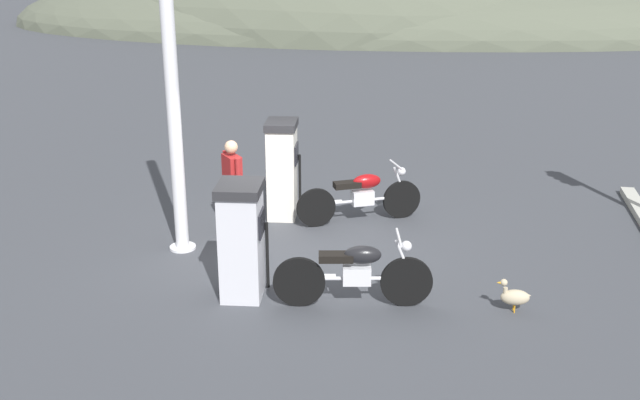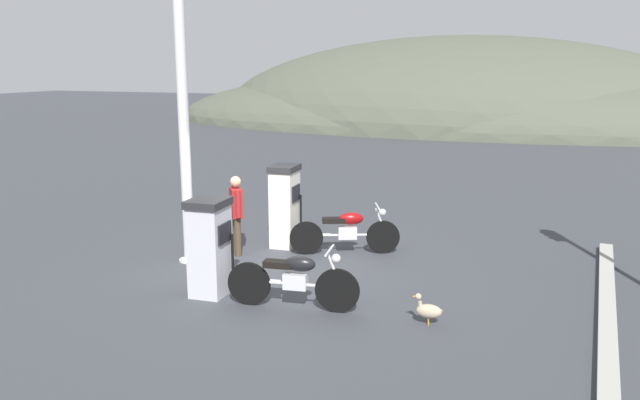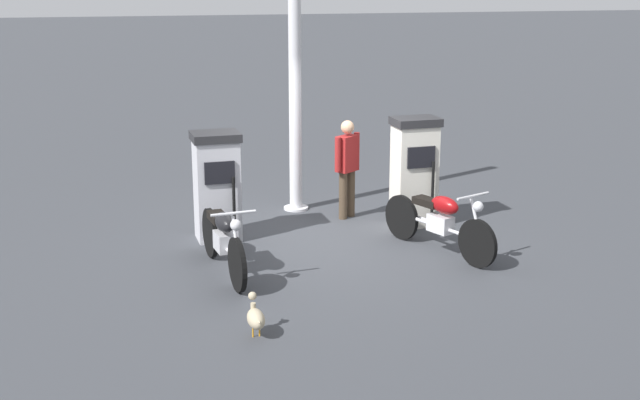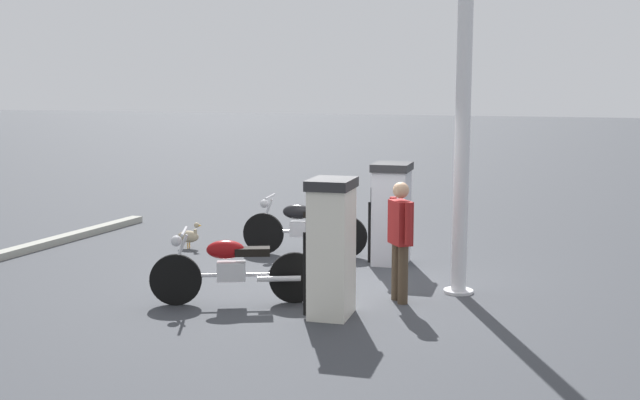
% 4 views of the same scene
% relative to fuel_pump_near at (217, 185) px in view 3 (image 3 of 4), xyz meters
% --- Properties ---
extents(ground_plane, '(120.00, 120.00, 0.00)m').
position_rel_fuel_pump_near_xyz_m(ground_plane, '(0.40, 1.49, -0.80)').
color(ground_plane, '#383A3F').
extents(fuel_pump_near, '(0.62, 0.71, 1.58)m').
position_rel_fuel_pump_near_xyz_m(fuel_pump_near, '(0.00, 0.00, 0.00)').
color(fuel_pump_near, silver).
rests_on(fuel_pump_near, ground).
extents(fuel_pump_far, '(0.56, 0.71, 1.67)m').
position_rel_fuel_pump_near_xyz_m(fuel_pump_far, '(-0.00, 2.99, 0.05)').
color(fuel_pump_far, silver).
rests_on(fuel_pump_far, ground).
extents(motorcycle_near_pump, '(2.05, 0.56, 0.98)m').
position_rel_fuel_pump_near_xyz_m(motorcycle_near_pump, '(1.50, -0.10, -0.32)').
color(motorcycle_near_pump, black).
rests_on(motorcycle_near_pump, ground).
extents(motorcycle_far_pump, '(2.01, 0.96, 0.97)m').
position_rel_fuel_pump_near_xyz_m(motorcycle_far_pump, '(1.34, 2.90, -0.32)').
color(motorcycle_far_pump, black).
rests_on(motorcycle_far_pump, ground).
extents(attendant_person, '(0.42, 0.51, 1.55)m').
position_rel_fuel_pump_near_xyz_m(attendant_person, '(-0.64, 2.10, 0.08)').
color(attendant_person, '#473828').
rests_on(attendant_person, ground).
extents(wandering_duck, '(0.45, 0.21, 0.45)m').
position_rel_fuel_pump_near_xyz_m(wandering_duck, '(3.53, -0.00, -0.58)').
color(wandering_duck, tan).
rests_on(wandering_duck, ground).
extents(canopy_support_pole, '(0.40, 0.40, 4.79)m').
position_rel_fuel_pump_near_xyz_m(canopy_support_pole, '(-1.28, 1.42, 1.52)').
color(canopy_support_pole, silver).
rests_on(canopy_support_pole, ground).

